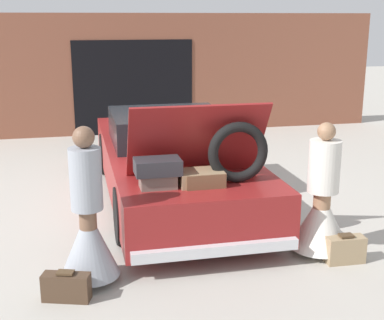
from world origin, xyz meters
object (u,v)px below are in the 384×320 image
Objects in this scene: person_left at (88,229)px; suitcase_beside_left_person at (66,287)px; car at (172,161)px; suitcase_beside_right_person at (345,249)px; person_right at (321,209)px.

person_left is 0.62m from suitcase_beside_left_person.
car is 2.81m from person_left.
suitcase_beside_left_person is at bearing -176.81° from suitcase_beside_right_person.
suitcase_beside_right_person is at bearing 3.19° from suitcase_beside_left_person.
person_left is 1.06× the size of person_right.
car reaches higher than person_right.
suitcase_beside_left_person is (-0.25, -0.34, -0.45)m from person_left.
suitcase_beside_right_person is (1.50, -2.64, -0.44)m from car.
person_right is at bearing 83.74° from person_left.
person_left is (-1.33, -2.47, -0.00)m from car.
suitcase_beside_right_person is (2.83, -0.17, -0.44)m from person_left.
person_left is at bearing 54.12° from suitcase_beside_left_person.
suitcase_beside_right_person is at bearing -147.53° from person_right.
person_right is 0.53m from suitcase_beside_right_person.
person_right is at bearing -60.35° from car.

